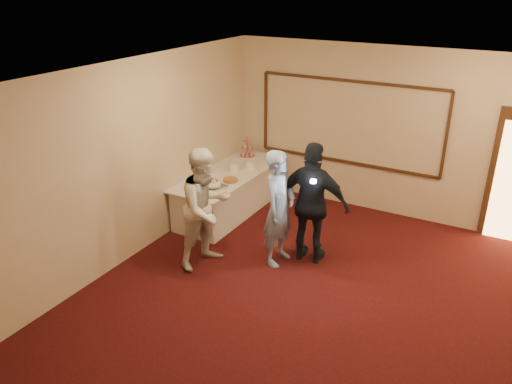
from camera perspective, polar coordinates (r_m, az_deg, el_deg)
floor at (r=6.74m, az=5.96°, el=-13.57°), size 7.00×7.00×0.00m
room_walls at (r=5.75m, az=6.80°, el=2.75°), size 6.04×7.04×3.02m
wall_molding at (r=9.25m, az=10.52°, el=7.79°), size 3.45×0.04×1.55m
buffet_table at (r=9.18m, az=-2.96°, el=0.02°), size 1.01×2.56×0.77m
pavlova_tray at (r=8.29m, az=-4.94°, el=0.70°), size 0.41×0.50×0.17m
cupcake_stand at (r=9.83m, az=-1.02°, el=5.02°), size 0.29×0.29×0.43m
plate_stack_a at (r=9.07m, az=-2.61°, el=2.89°), size 0.20×0.20×0.17m
plate_stack_b at (r=9.19m, az=-0.69°, el=3.18°), size 0.19×0.19×0.16m
tart at (r=8.61m, az=-2.94°, el=1.34°), size 0.30×0.30×0.06m
man at (r=7.36m, az=2.69°, el=-1.87°), size 0.45×0.67×1.79m
woman at (r=7.35m, az=-5.72°, el=-1.83°), size 0.91×1.05×1.83m
guest at (r=7.43m, az=6.47°, el=-1.34°), size 1.14×0.55×1.88m
camera_flash at (r=6.95m, az=6.56°, el=1.24°), size 0.07×0.04×0.05m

